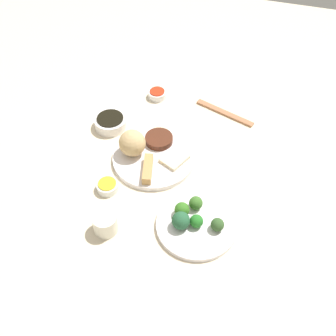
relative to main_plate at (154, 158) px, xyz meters
name	(u,v)px	position (x,y,z in m)	size (l,w,h in m)	color
tabletop	(166,157)	(0.03, 0.03, -0.02)	(2.20, 2.20, 0.02)	beige
main_plate	(154,158)	(0.00, 0.00, 0.00)	(0.26, 0.26, 0.02)	white
rice_scoop	(132,143)	(-0.07, 0.00, 0.05)	(0.08, 0.08, 0.08)	tan
spring_roll	(148,169)	(0.00, -0.07, 0.02)	(0.10, 0.03, 0.03)	tan
crab_rangoon_wonton	(174,159)	(0.07, 0.00, 0.01)	(0.06, 0.08, 0.01)	beige
stir_fry_heap	(159,139)	(0.00, 0.07, 0.02)	(0.09, 0.09, 0.02)	#4E2515
broccoli_plate	(197,225)	(0.19, -0.20, 0.00)	(0.22, 0.22, 0.01)	white
broccoli_floret_0	(196,221)	(0.19, -0.21, 0.02)	(0.04, 0.04, 0.04)	#247424
broccoli_floret_1	(181,221)	(0.15, -0.22, 0.03)	(0.05, 0.05, 0.05)	#265B37
broccoli_floret_2	(196,203)	(0.17, -0.15, 0.03)	(0.04, 0.04, 0.04)	#3B6E28
broccoli_floret_3	(217,225)	(0.24, -0.20, 0.02)	(0.04, 0.04, 0.04)	#345629
broccoli_floret_4	(182,210)	(0.14, -0.19, 0.03)	(0.04, 0.04, 0.04)	#377422
soy_sauce_bowl	(111,123)	(-0.18, 0.10, 0.01)	(0.11, 0.11, 0.03)	white
soy_sauce_bowl_liquid	(110,118)	(-0.18, 0.10, 0.03)	(0.09, 0.09, 0.00)	black
sauce_ramekin_hot_mustard	(108,186)	(-0.09, -0.15, 0.00)	(0.06, 0.06, 0.02)	white
sauce_ramekin_hot_mustard_liquid	(107,183)	(-0.09, -0.15, 0.02)	(0.05, 0.05, 0.00)	yellow
sauce_ramekin_sweet_and_sour	(157,94)	(-0.08, 0.30, 0.00)	(0.06, 0.06, 0.02)	white
sauce_ramekin_sweet_and_sour_liquid	(157,91)	(-0.08, 0.30, 0.02)	(0.05, 0.05, 0.00)	red
teacup	(105,223)	(-0.05, -0.28, 0.02)	(0.07, 0.07, 0.06)	white
chopsticks_pair	(225,113)	(0.17, 0.28, 0.00)	(0.22, 0.02, 0.01)	#AC704B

